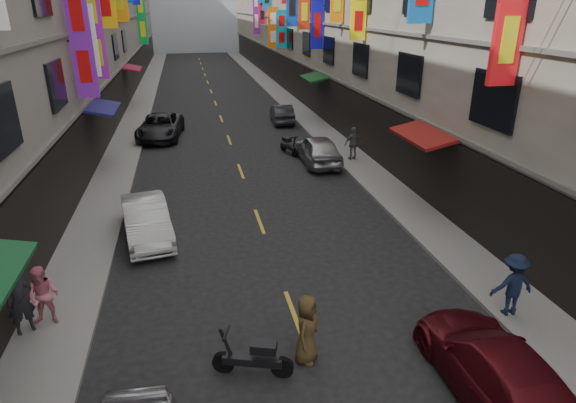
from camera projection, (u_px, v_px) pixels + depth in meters
name	position (u px, v px, depth m)	size (l,w,h in m)	color
sidewalk_left	(140.00, 105.00, 38.60)	(2.00, 90.00, 0.12)	slate
sidewalk_right	(286.00, 100.00, 40.89)	(2.00, 90.00, 0.12)	slate
street_awnings	(209.00, 103.00, 23.90)	(13.99, 35.20, 0.41)	#155028
lane_markings	(218.00, 110.00, 37.05)	(0.12, 80.20, 0.01)	gold
scooter_crossing	(254.00, 358.00, 10.40)	(1.74, 0.77, 1.14)	black
scooter_far_right	(289.00, 146.00, 26.06)	(0.74, 1.76, 1.14)	black
car_left_mid	(146.00, 220.00, 16.50)	(1.44, 4.13, 1.36)	silver
car_left_far	(160.00, 127.00, 29.03)	(2.36, 5.13, 1.43)	black
car_right_near	(496.00, 369.00, 9.75)	(1.87, 4.61, 1.34)	#540E16
car_right_mid	(318.00, 149.00, 24.37)	(1.73, 4.30, 1.47)	#A9A8AD
car_right_far	(282.00, 114.00, 32.90)	(1.32, 3.79, 1.25)	#282830
pedestrian_lnear	(20.00, 302.00, 11.46)	(0.61, 0.56, 1.68)	black
pedestrian_lfar	(44.00, 296.00, 11.77)	(0.77, 0.53, 1.58)	#DE7588
pedestrian_rnear	(513.00, 285.00, 12.15)	(1.09, 0.56, 1.69)	#121A32
pedestrian_rfar	(353.00, 143.00, 24.54)	(0.99, 0.57, 1.70)	#5D5D60
pedestrian_crossing	(307.00, 329.00, 10.69)	(0.81, 0.55, 1.66)	#45351B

